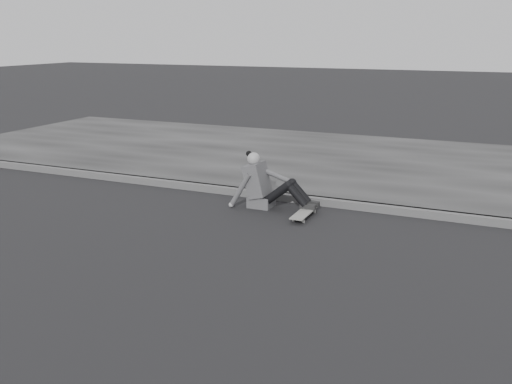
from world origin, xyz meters
The scene contains 5 objects.
ground centered at (0.00, 0.00, 0.00)m, with size 80.00×80.00×0.00m, color black.
curb centered at (0.00, 2.58, 0.06)m, with size 24.00×0.16×0.12m, color #505050.
sidewalk centered at (0.00, 5.60, 0.06)m, with size 24.00×6.00×0.12m, color #323232.
skateboard centered at (-2.54, 1.86, 0.07)m, with size 0.20×0.78×0.09m.
seated_woman centered at (-3.28, 2.11, 0.36)m, with size 1.38×0.46×0.88m.
Camera 1 is at (0.00, -5.81, 2.61)m, focal length 40.00 mm.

